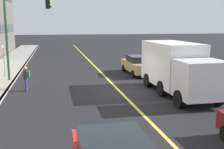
{
  "coord_description": "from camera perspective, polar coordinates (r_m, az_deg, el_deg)",
  "views": [
    {
      "loc": [
        -16.69,
        3.93,
        4.14
      ],
      "look_at": [
        -0.85,
        0.64,
        1.22
      ],
      "focal_mm": 44.77,
      "sensor_mm": 36.0,
      "label": 1
    }
  ],
  "objects": [
    {
      "name": "truck_white",
      "position": [
        17.11,
        13.1,
        1.51
      ],
      "size": [
        7.08,
        2.47,
        3.04
      ],
      "color": "silver",
      "rests_on": "ground"
    },
    {
      "name": "pedestrian_with_backpack",
      "position": [
        18.17,
        -17.14,
        -0.48
      ],
      "size": [
        0.41,
        0.41,
        1.57
      ],
      "color": "#262D4C",
      "rests_on": "ground"
    },
    {
      "name": "ground",
      "position": [
        17.64,
        1.46,
        -3.35
      ],
      "size": [
        200.0,
        200.0,
        0.0
      ],
      "primitive_type": "plane",
      "color": "black"
    },
    {
      "name": "lane_stripe_center",
      "position": [
        17.64,
        1.46,
        -3.33
      ],
      "size": [
        80.0,
        0.16,
        0.01
      ],
      "primitive_type": "cube",
      "color": "#D8CC4C",
      "rests_on": "ground"
    },
    {
      "name": "traffic_light_mast",
      "position": [
        21.12,
        -17.86,
        10.28
      ],
      "size": [
        0.28,
        3.29,
        6.44
      ],
      "color": "#1E3823",
      "rests_on": "ground"
    },
    {
      "name": "street_sign_post",
      "position": [
        22.86,
        -21.21,
        3.14
      ],
      "size": [
        0.6,
        0.08,
        2.7
      ],
      "color": "slate",
      "rests_on": "ground"
    },
    {
      "name": "curb_edge",
      "position": [
        17.43,
        -21.2,
        -3.96
      ],
      "size": [
        80.0,
        0.16,
        0.15
      ],
      "primitive_type": "cube",
      "color": "slate",
      "rests_on": "ground"
    },
    {
      "name": "car_tan",
      "position": [
        23.54,
        5.42,
        2.0
      ],
      "size": [
        4.69,
        1.97,
        1.54
      ],
      "color": "tan",
      "rests_on": "ground"
    }
  ]
}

